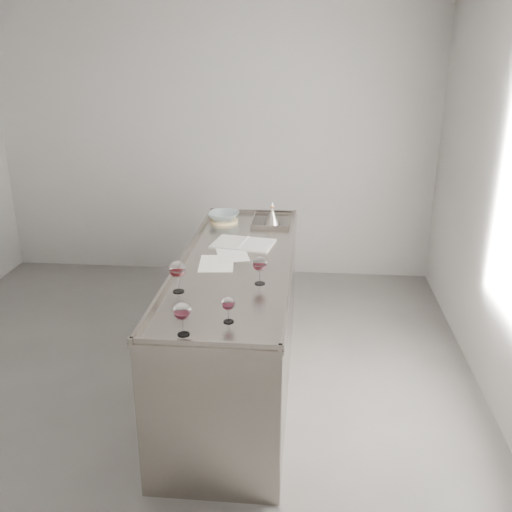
# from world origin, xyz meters

# --- Properties ---
(room_shell) EXTENTS (4.54, 5.04, 2.84)m
(room_shell) POSITION_xyz_m (0.00, 0.00, 1.40)
(room_shell) COLOR #504E4B
(room_shell) RESTS_ON ground
(counter) EXTENTS (0.77, 2.42, 0.97)m
(counter) POSITION_xyz_m (0.50, 0.30, 0.47)
(counter) COLOR gray
(counter) RESTS_ON ground
(wine_glass_left) EXTENTS (0.10, 0.10, 0.19)m
(wine_glass_left) POSITION_xyz_m (0.23, -0.25, 1.08)
(wine_glass_left) COLOR white
(wine_glass_left) RESTS_ON counter
(wine_glass_middle) EXTENTS (0.09, 0.09, 0.18)m
(wine_glass_middle) POSITION_xyz_m (0.37, -0.78, 1.07)
(wine_glass_middle) COLOR white
(wine_glass_middle) RESTS_ON counter
(wine_glass_right) EXTENTS (0.09, 0.09, 0.18)m
(wine_glass_right) POSITION_xyz_m (0.69, -0.09, 1.07)
(wine_glass_right) COLOR white
(wine_glass_right) RESTS_ON counter
(wine_glass_small) EXTENTS (0.07, 0.07, 0.14)m
(wine_glass_small) POSITION_xyz_m (0.58, -0.62, 1.04)
(wine_glass_small) COLOR white
(wine_glass_small) RESTS_ON counter
(notebook) EXTENTS (0.48, 0.37, 0.02)m
(notebook) POSITION_xyz_m (0.51, 0.65, 0.95)
(notebook) COLOR white
(notebook) RESTS_ON counter
(loose_paper_top) EXTENTS (0.26, 0.35, 0.00)m
(loose_paper_top) POSITION_xyz_m (0.38, 0.23, 0.94)
(loose_paper_top) COLOR silver
(loose_paper_top) RESTS_ON counter
(loose_paper_under) EXTENTS (0.28, 0.34, 0.00)m
(loose_paper_under) POSITION_xyz_m (0.46, 0.41, 0.94)
(loose_paper_under) COLOR silver
(loose_paper_under) RESTS_ON counter
(trivet) EXTENTS (0.25, 0.25, 0.02)m
(trivet) POSITION_xyz_m (0.28, 1.20, 0.95)
(trivet) COLOR beige
(trivet) RESTS_ON counter
(ceramic_bowl) EXTENTS (0.27, 0.27, 0.06)m
(ceramic_bowl) POSITION_xyz_m (0.28, 1.20, 0.99)
(ceramic_bowl) COLOR gray
(ceramic_bowl) RESTS_ON trivet
(wine_funnel) EXTENTS (0.13, 0.13, 0.20)m
(wine_funnel) POSITION_xyz_m (0.69, 1.15, 1.00)
(wine_funnel) COLOR #A79F95
(wine_funnel) RESTS_ON counter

